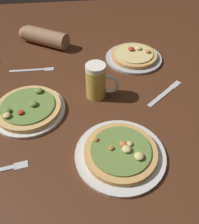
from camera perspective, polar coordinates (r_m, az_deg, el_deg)
ground_plane at (r=0.92m, az=-0.00°, el=-1.56°), size 2.40×2.40×0.03m
pizza_plate_near at (r=0.78m, az=5.07°, el=-9.73°), size 0.30×0.30×0.05m
pizza_plate_far at (r=1.22m, az=8.26°, el=13.11°), size 0.28×0.28×0.05m
pizza_plate_side at (r=0.95m, az=-16.70°, el=0.83°), size 0.28×0.28×0.05m
beer_mug_dark at (r=0.95m, az=-0.66°, el=7.39°), size 0.13×0.08×0.15m
fork_left at (r=1.18m, az=-15.70°, el=9.76°), size 0.21×0.03×0.01m
knife_spare at (r=1.04m, az=15.54°, el=4.51°), size 0.19×0.15×0.01m
diner_arm at (r=1.37m, az=-13.75°, el=17.24°), size 0.27×0.20×0.09m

